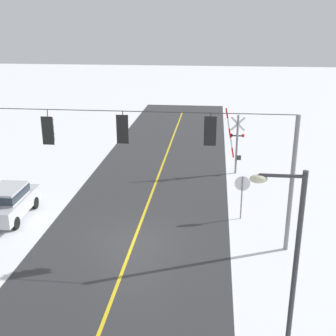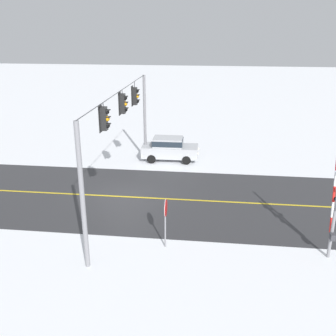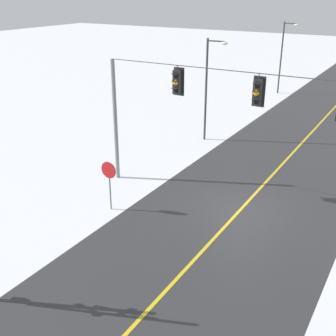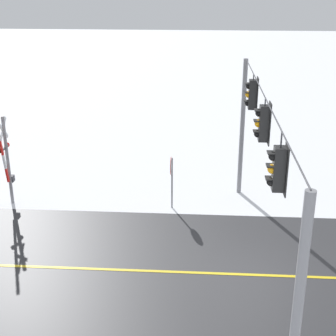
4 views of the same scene
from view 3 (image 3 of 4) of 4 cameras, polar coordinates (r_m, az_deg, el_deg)
ground_plane at (r=20.04m, az=9.66°, el=-5.39°), size 160.00×160.00×0.00m
road_asphalt at (r=25.25m, az=14.72°, el=0.29°), size 9.00×80.00×0.01m
lane_centre_line at (r=25.25m, az=14.73°, el=0.30°), size 0.14×72.00×0.01m
signal_span at (r=18.39m, az=10.80°, el=6.41°), size 14.20×0.47×6.22m
stop_sign at (r=19.18m, az=-7.83°, el=-0.91°), size 0.80×0.09×2.35m
streetlamp_near at (r=27.74m, az=5.50°, el=11.41°), size 1.39×0.28×6.50m
streetlamp_far at (r=42.33m, az=15.10°, el=14.71°), size 1.39×0.28×6.50m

